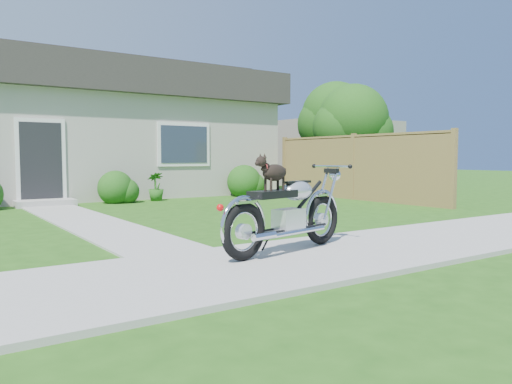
# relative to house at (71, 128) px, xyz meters

# --- Properties ---
(ground) EXTENTS (80.00, 80.00, 0.00)m
(ground) POSITION_rel_house_xyz_m (0.00, -11.99, -2.16)
(ground) COLOR #235114
(ground) RESTS_ON ground
(sidewalk) EXTENTS (24.00, 2.20, 0.04)m
(sidewalk) POSITION_rel_house_xyz_m (0.00, -11.99, -2.14)
(sidewalk) COLOR #9E9B93
(sidewalk) RESTS_ON ground
(walkway) EXTENTS (1.20, 8.00, 0.03)m
(walkway) POSITION_rel_house_xyz_m (-1.50, -6.99, -2.14)
(walkway) COLOR #9E9B93
(walkway) RESTS_ON ground
(house) EXTENTS (12.60, 7.03, 4.50)m
(house) POSITION_rel_house_xyz_m (0.00, 0.00, 0.00)
(house) COLOR #B8B2A6
(house) RESTS_ON ground
(fence) EXTENTS (0.12, 6.62, 1.90)m
(fence) POSITION_rel_house_xyz_m (6.30, -6.24, -1.22)
(fence) COLOR olive
(fence) RESTS_ON ground
(tree_near) EXTENTS (2.54, 2.47, 3.79)m
(tree_near) POSITION_rel_house_xyz_m (8.79, -3.94, 0.27)
(tree_near) COLOR #3D2B1C
(tree_near) RESTS_ON ground
(tree_far) EXTENTS (2.82, 2.80, 4.29)m
(tree_far) POSITION_rel_house_xyz_m (10.19, -1.54, 0.59)
(tree_far) COLOR #3D2B1C
(tree_far) RESTS_ON ground
(shrub_row) EXTENTS (10.94, 1.12, 1.12)m
(shrub_row) POSITION_rel_house_xyz_m (-0.47, -3.49, -1.72)
(shrub_row) COLOR #1E4E14
(shrub_row) RESTS_ON ground
(potted_plant_right) EXTENTS (0.51, 0.51, 0.80)m
(potted_plant_right) POSITION_rel_house_xyz_m (1.42, -3.44, -1.76)
(potted_plant_right) COLOR #26621B
(potted_plant_right) RESTS_ON ground
(motorcycle_with_dog) EXTENTS (2.20, 0.79, 1.19)m
(motorcycle_with_dog) POSITION_rel_house_xyz_m (-0.28, -11.66, -1.60)
(motorcycle_with_dog) COLOR black
(motorcycle_with_dog) RESTS_ON sidewalk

